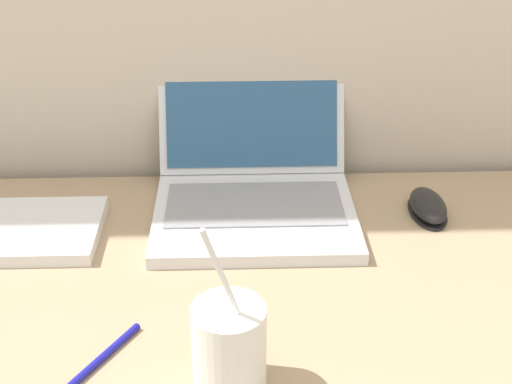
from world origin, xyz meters
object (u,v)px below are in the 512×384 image
drink_cup (229,347)px  pen (100,359)px  laptop (254,175)px  computer_mouse (428,206)px

drink_cup → pen: (-0.15, 0.04, -0.05)m
laptop → drink_cup: size_ratio=1.58×
drink_cup → computer_mouse: (0.31, 0.37, -0.04)m
computer_mouse → pen: bearing=-144.8°
computer_mouse → pen: size_ratio=0.92×
pen → laptop: bearing=62.9°
pen → computer_mouse: bearing=35.2°
drink_cup → pen: drink_cup is taller
laptop → pen: 0.42m
drink_cup → computer_mouse: bearing=49.8°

